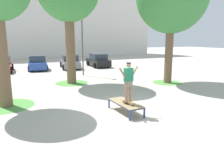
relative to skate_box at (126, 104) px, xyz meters
The scene contains 13 objects.
ground_plane 0.46m from the skate_box, 54.15° to the left, with size 120.00×120.00×0.00m, color #B2AA9E.
building_facade 33.52m from the skate_box, 89.61° to the left, with size 40.78×4.00×15.86m, color silver.
skate_box is the anchor object (origin of this frame).
skateboard 0.24m from the skate_box, 85.69° to the right, with size 0.33×0.82×0.09m.
skater 1.14m from the skate_box, 85.73° to the right, with size 1.00×0.33×1.69m.
grass_patch_near_left 5.80m from the skate_box, 147.41° to the left, with size 2.57×2.57×0.01m, color #519342.
grass_patch_near_right 7.52m from the skate_box, 38.68° to the left, with size 2.15×2.15×0.01m, color #519342.
grass_patch_mid_back 7.37m from the skate_box, 95.53° to the left, with size 2.37×2.37×0.01m, color #519342.
car_red 16.47m from the skate_box, 110.36° to the left, with size 2.02×4.25×1.50m.
car_blue 16.00m from the skate_box, 98.52° to the left, with size 2.12×4.30×1.50m.
car_grey 15.43m from the skate_box, 86.32° to the left, with size 2.19×4.33×1.50m.
car_black 16.26m from the skate_box, 74.48° to the left, with size 1.95×4.22×1.50m.
light_post 10.99m from the skate_box, 84.28° to the left, with size 0.36×0.36×5.83m.
Camera 1 is at (-4.27, -8.27, 3.21)m, focal length 34.58 mm.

